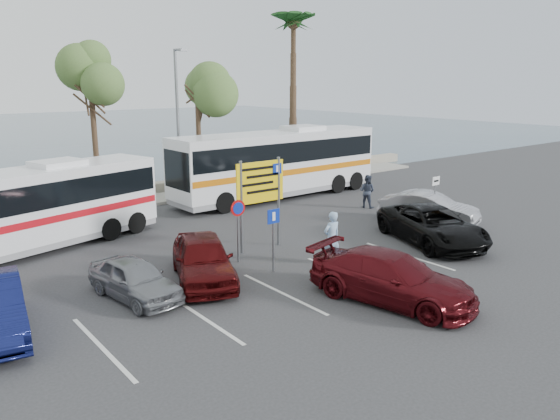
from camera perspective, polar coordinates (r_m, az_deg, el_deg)
ground at (r=18.80m, az=1.28°, el=-6.95°), size 120.00×120.00×0.00m
kerb_strip at (r=30.49m, az=-15.63°, el=0.68°), size 44.00×2.40×0.15m
seawall at (r=32.26m, az=-17.03°, el=1.69°), size 48.00×0.80×0.60m
tree_mid at (r=29.26m, az=-19.24°, el=12.93°), size 3.20×3.20×8.00m
tree_right at (r=31.76m, az=-8.67°, el=12.61°), size 3.20×3.20×7.40m
palm_tree at (r=35.89m, az=1.42°, el=18.76°), size 4.80×4.80×11.20m
street_lamp_right at (r=30.68m, az=-10.58°, el=9.58°), size 0.45×1.15×8.01m
direction_sign at (r=21.17m, az=-2.07°, el=2.22°), size 2.20×0.12×3.60m
sign_no_stop at (r=19.82m, az=-4.42°, el=-1.13°), size 0.60×0.08×2.35m
sign_parking at (r=18.81m, az=-0.70°, el=-2.22°), size 0.50×0.07×2.25m
sign_taxi at (r=26.36m, az=15.89°, el=1.71°), size 0.50×0.07×2.20m
lane_markings at (r=17.40m, az=0.45°, el=-8.65°), size 12.02×4.20×0.01m
coach_bus_left at (r=22.96m, az=-25.34°, el=-0.33°), size 11.28×5.13×3.44m
coach_bus_right at (r=30.87m, az=-0.28°, el=4.68°), size 12.81×3.04×3.97m
car_silver_a at (r=17.37m, az=-14.94°, el=-6.97°), size 1.98×3.85×1.26m
car_maroon at (r=16.86m, az=11.58°, el=-6.96°), size 3.26×5.51×1.50m
car_red at (r=18.31m, az=-8.05°, el=-5.06°), size 3.48×4.92×1.56m
suv_black at (r=23.15m, az=15.63°, el=-1.55°), size 4.21×5.99×1.52m
car_silver_b at (r=26.19m, az=15.26°, el=0.16°), size 2.94×4.77×1.48m
pedestrian_near at (r=19.88m, az=5.42°, el=-2.90°), size 0.73×0.50×1.95m
pedestrian_far at (r=28.91m, az=9.08°, el=1.95°), size 0.91×1.02×1.74m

